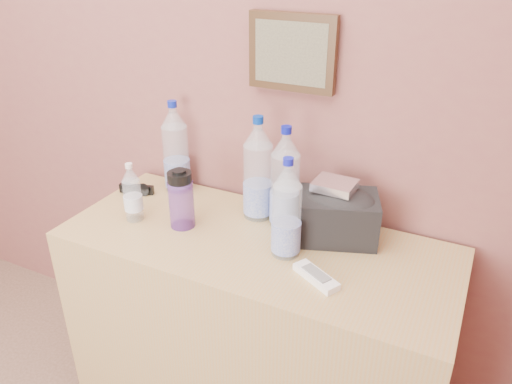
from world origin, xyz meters
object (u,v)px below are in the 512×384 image
sunglasses (137,189)px  toiletry_bag (338,214)px  foil_packet (335,185)px  pet_large_c (258,174)px  pet_large_a (176,152)px  ac_remote (316,277)px  nalgene_bottle (181,199)px  pet_small (133,195)px  pet_large_d (287,213)px  dresser (255,335)px  pet_large_b (285,183)px

sunglasses → toiletry_bag: (0.81, 0.04, 0.07)m
foil_packet → pet_large_c: bearing=178.1°
pet_large_a → ac_remote: bearing=-24.6°
pet_large_a → pet_large_c: size_ratio=0.97×
nalgene_bottle → sunglasses: 0.34m
pet_small → sunglasses: size_ratio=1.56×
pet_large_d → toiletry_bag: (0.12, 0.17, -0.06)m
pet_large_c → toiletry_bag: (0.30, -0.02, -0.08)m
ac_remote → pet_large_a: bearing=-175.4°
toiletry_bag → dresser: bearing=-168.2°
ac_remote → pet_large_c: bearing=169.3°
pet_small → toiletry_bag: (0.69, 0.20, -0.01)m
pet_large_a → pet_large_b: 0.50m
toiletry_bag → foil_packet: (-0.02, 0.01, 0.10)m
pet_large_d → nalgene_bottle: (-0.39, -0.00, -0.04)m
pet_large_d → pet_small: 0.57m
sunglasses → foil_packet: 0.81m
pet_small → pet_large_a: bearing=89.7°
pet_large_b → pet_small: 0.54m
pet_large_d → toiletry_bag: bearing=55.0°
ac_remote → dresser: bearing=-174.2°
pet_large_b → toiletry_bag: (0.19, -0.00, -0.07)m
dresser → pet_large_a: pet_large_a is taller
pet_large_c → sunglasses: size_ratio=2.71×
pet_large_c → foil_packet: pet_large_c is taller
pet_large_b → toiletry_bag: bearing=-0.5°
pet_large_c → nalgene_bottle: pet_large_c is taller
sunglasses → ac_remote: (0.83, -0.22, -0.01)m
pet_small → foil_packet: bearing=17.5°
sunglasses → foil_packet: (0.79, 0.04, 0.17)m
dresser → toiletry_bag: toiletry_bag is taller
toiletry_bag → foil_packet: bearing=144.0°
pet_large_b → pet_large_c: (-0.11, 0.01, 0.01)m
pet_large_b → nalgene_bottle: (-0.31, -0.17, -0.06)m
pet_large_b → pet_small: bearing=-157.3°
pet_large_c → ac_remote: bearing=-39.8°
pet_large_c → pet_large_d: pet_large_c is taller
pet_large_b → pet_large_c: pet_large_c is taller
dresser → nalgene_bottle: bearing=-175.5°
pet_large_b → sunglasses: (-0.62, -0.04, -0.14)m
dresser → pet_large_d: (0.12, -0.02, 0.56)m
ac_remote → foil_packet: 0.32m
nalgene_bottle → sunglasses: (-0.30, 0.13, -0.09)m
foil_packet → pet_large_b: bearing=-178.6°
pet_large_d → pet_large_a: bearing=157.7°
pet_large_a → sunglasses: size_ratio=2.62×
dresser → foil_packet: bearing=34.9°
pet_large_b → pet_large_d: 0.19m
pet_large_a → pet_large_b: pet_large_a is taller
pet_large_b → pet_large_d: size_ratio=1.10×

